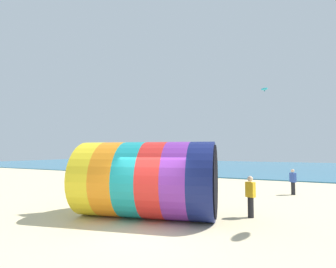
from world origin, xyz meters
TOP-DOWN VIEW (x-y plane):
  - ground_plane at (0.00, 0.00)m, footprint 120.00×120.00m
  - sea at (0.00, 37.95)m, footprint 120.00×40.00m
  - giant_inflatable_tube at (-0.84, 1.60)m, footprint 6.17×4.27m
  - kite_handler at (2.99, 3.48)m, footprint 0.42×0.34m
  - kite_cyan_parafoil at (2.31, 16.47)m, footprint 0.70×0.51m
  - bystander_near_water at (4.48, 10.37)m, footprint 0.41×0.41m
  - bystander_mid_beach at (-10.78, 11.13)m, footprint 0.37×0.42m

SIDE VIEW (x-z plane):
  - ground_plane at x=0.00m, z-range 0.00..0.00m
  - sea at x=0.00m, z-range 0.00..0.10m
  - bystander_near_water at x=4.48m, z-range 0.01..1.60m
  - bystander_mid_beach at x=-10.78m, z-range 0.02..1.71m
  - kite_handler at x=2.99m, z-range 0.02..1.71m
  - giant_inflatable_tube at x=-0.84m, z-range 0.00..3.10m
  - kite_cyan_parafoil at x=2.31m, z-range 8.01..8.37m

